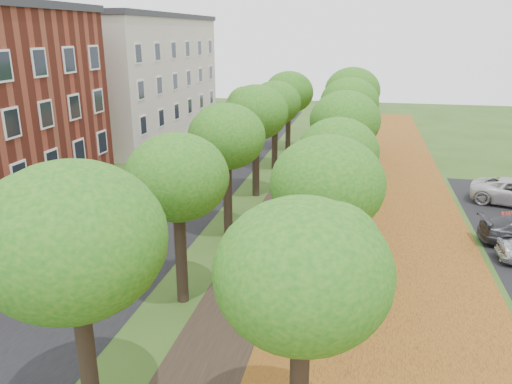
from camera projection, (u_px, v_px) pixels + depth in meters
The scene contains 6 objects.
street_asphalt at pixel (148, 206), 26.83m from camera, with size 8.00×70.00×0.01m, color black.
footpath at pixel (286, 216), 25.32m from camera, with size 3.20×70.00×0.01m, color black.
leaf_verge at pixel (387, 224), 24.32m from camera, with size 7.50×70.00×0.01m, color #A3681E.
tree_row_west at pixel (243, 128), 24.41m from camera, with size 3.76×33.76×6.05m.
tree_row_east at pixel (342, 132), 23.45m from camera, with size 3.76×33.76×6.05m.
building_cream at pixel (128, 76), 43.90m from camera, with size 10.30×20.30×10.40m.
Camera 1 is at (3.53, -8.52, 8.92)m, focal length 35.00 mm.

